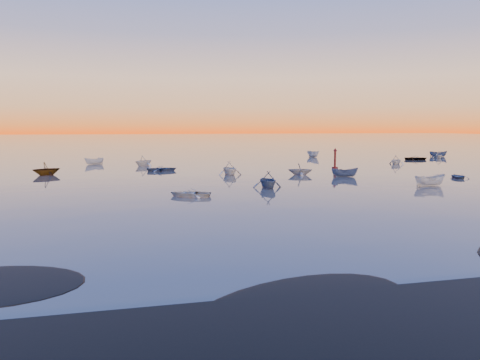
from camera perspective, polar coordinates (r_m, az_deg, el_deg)
name	(u,v)px	position (r m, az deg, el deg)	size (l,w,h in m)	color
ground	(160,153)	(120.65, -9.67, 3.26)	(600.00, 600.00, 0.00)	#645B53
mud_lobes	(320,276)	(22.00, 9.76, -11.43)	(140.00, 6.00, 0.07)	black
moored_fleet	(182,170)	(73.95, -7.08, 1.26)	(124.00, 58.00, 1.20)	white
boat_near_center	(430,186)	(57.63, 22.10, -0.67)	(3.81, 1.61, 1.32)	white
boat_near_right	(268,188)	(51.91, 3.41, -0.94)	(4.02, 1.81, 1.41)	#3D5175
channel_marker	(335,160)	(77.16, 11.50, 2.41)	(0.96, 0.96, 3.42)	#430E0F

